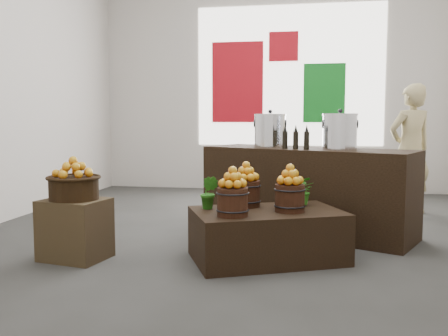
% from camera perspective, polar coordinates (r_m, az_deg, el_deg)
% --- Properties ---
extents(ground, '(7.00, 7.00, 0.00)m').
position_cam_1_polar(ground, '(5.50, 2.25, -7.66)').
color(ground, '#333331').
rests_on(ground, ground).
extents(back_wall, '(6.00, 0.04, 4.00)m').
position_cam_1_polar(back_wall, '(8.86, 5.48, 10.40)').
color(back_wall, beige).
rests_on(back_wall, ground).
extents(back_opening, '(3.20, 0.02, 2.40)m').
position_cam_1_polar(back_opening, '(8.82, 7.45, 10.40)').
color(back_opening, white).
rests_on(back_opening, back_wall).
extents(deco_red_left, '(0.90, 0.04, 1.40)m').
position_cam_1_polar(deco_red_left, '(8.89, 1.55, 9.76)').
color(deco_red_left, '#AD0D18').
rests_on(deco_red_left, back_wall).
extents(deco_green_right, '(0.70, 0.04, 1.00)m').
position_cam_1_polar(deco_green_right, '(8.78, 11.37, 8.40)').
color(deco_green_right, '#116F1D').
rests_on(deco_green_right, back_wall).
extents(deco_red_upper, '(0.50, 0.04, 0.50)m').
position_cam_1_polar(deco_red_upper, '(8.87, 6.82, 13.63)').
color(deco_red_upper, '#AD0D18').
rests_on(deco_red_upper, back_wall).
extents(crate, '(0.62, 0.54, 0.55)m').
position_cam_1_polar(crate, '(4.73, -16.65, -6.72)').
color(crate, '#473921').
rests_on(crate, ground).
extents(wicker_basket, '(0.44, 0.44, 0.20)m').
position_cam_1_polar(wicker_basket, '(4.66, -16.78, -2.25)').
color(wicker_basket, black).
rests_on(wicker_basket, crate).
extents(apples_in_basket, '(0.34, 0.34, 0.18)m').
position_cam_1_polar(apples_in_basket, '(4.64, -16.85, 0.08)').
color(apples_in_basket, '#AD0F05').
rests_on(apples_in_basket, wicker_basket).
extents(display_table, '(1.52, 1.26, 0.45)m').
position_cam_1_polar(display_table, '(4.53, 4.97, -7.65)').
color(display_table, black).
rests_on(display_table, ground).
extents(apple_bucket_front_left, '(0.26, 0.26, 0.24)m').
position_cam_1_polar(apple_bucket_front_left, '(4.19, 0.99, -3.91)').
color(apple_bucket_front_left, '#32150D').
rests_on(apple_bucket_front_left, display_table).
extents(apples_in_bucket_front_left, '(0.20, 0.20, 0.18)m').
position_cam_1_polar(apples_in_bucket_front_left, '(4.16, 0.99, -1.08)').
color(apples_in_bucket_front_left, '#AD0F05').
rests_on(apples_in_bucket_front_left, apple_bucket_front_left).
extents(apple_bucket_front_right, '(0.26, 0.26, 0.24)m').
position_cam_1_polar(apple_bucket_front_right, '(4.43, 7.52, -3.43)').
color(apple_bucket_front_right, '#32150D').
rests_on(apple_bucket_front_right, display_table).
extents(apples_in_bucket_front_right, '(0.20, 0.20, 0.18)m').
position_cam_1_polar(apples_in_bucket_front_right, '(4.40, 7.56, -0.75)').
color(apples_in_bucket_front_right, '#AD0F05').
rests_on(apples_in_bucket_front_right, apple_bucket_front_right).
extents(apple_bucket_rear, '(0.26, 0.26, 0.24)m').
position_cam_1_polar(apple_bucket_rear, '(4.65, 2.53, -2.94)').
color(apple_bucket_rear, '#32150D').
rests_on(apple_bucket_rear, display_table).
extents(apples_in_bucket_rear, '(0.20, 0.20, 0.18)m').
position_cam_1_polar(apples_in_bucket_rear, '(4.62, 2.54, -0.39)').
color(apples_in_bucket_rear, '#AD0F05').
rests_on(apples_in_bucket_rear, apple_bucket_rear).
extents(herb_garnish_right, '(0.31, 0.29, 0.28)m').
position_cam_1_polar(herb_garnish_right, '(4.78, 8.96, -2.55)').
color(herb_garnish_right, '#216515').
rests_on(herb_garnish_right, display_table).
extents(herb_garnish_left, '(0.20, 0.17, 0.30)m').
position_cam_1_polar(herb_garnish_left, '(4.51, -1.71, -2.81)').
color(herb_garnish_left, '#216515').
rests_on(herb_garnish_left, display_table).
extents(counter, '(2.40, 1.62, 0.94)m').
position_cam_1_polar(counter, '(5.59, 9.44, -2.59)').
color(counter, black).
rests_on(counter, ground).
extents(stock_pot_left, '(0.36, 0.36, 0.36)m').
position_cam_1_polar(stock_pot_left, '(5.75, 5.28, 4.20)').
color(stock_pot_left, silver).
rests_on(stock_pot_left, counter).
extents(stock_pot_center, '(0.36, 0.36, 0.36)m').
position_cam_1_polar(stock_pot_center, '(5.39, 13.10, 3.97)').
color(stock_pot_center, silver).
rests_on(stock_pot_center, counter).
extents(oil_cruets, '(0.26, 0.16, 0.26)m').
position_cam_1_polar(oil_cruets, '(5.33, 8.50, 3.53)').
color(oil_cruets, black).
rests_on(oil_cruets, counter).
extents(shopper, '(0.75, 0.66, 1.72)m').
position_cam_1_polar(shopper, '(7.08, 20.50, 2.04)').
color(shopper, tan).
rests_on(shopper, ground).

